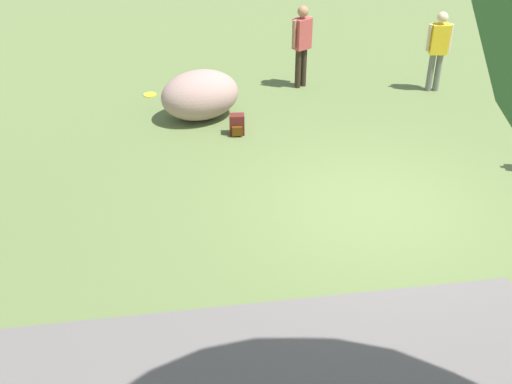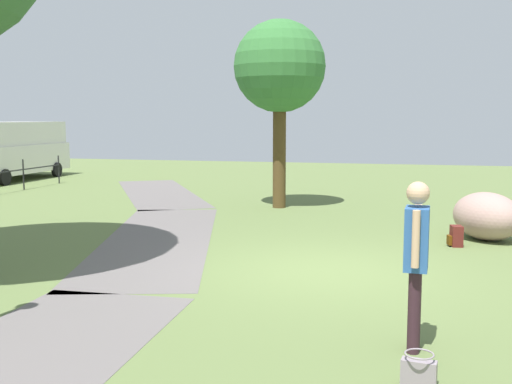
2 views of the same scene
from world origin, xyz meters
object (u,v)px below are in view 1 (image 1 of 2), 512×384
at_px(lawn_boulder, 200,95).
at_px(man_near_boulder, 438,46).
at_px(passerby_on_path, 302,40).
at_px(frisbee_on_grass, 150,95).
at_px(backpack_by_boulder, 237,125).

distance_m(lawn_boulder, man_near_boulder, 5.16).
bearing_deg(passerby_on_path, lawn_boulder, 44.51).
distance_m(man_near_boulder, passerby_on_path, 2.87).
relative_size(passerby_on_path, frisbee_on_grass, 6.46).
relative_size(man_near_boulder, backpack_by_boulder, 4.32).
distance_m(lawn_boulder, backpack_by_boulder, 1.09).
bearing_deg(passerby_on_path, frisbee_on_grass, 15.57).
xyz_separation_m(lawn_boulder, backpack_by_boulder, (-0.83, 0.64, -0.29)).
bearing_deg(frisbee_on_grass, backpack_by_boulder, 143.45).
height_order(passerby_on_path, frisbee_on_grass, passerby_on_path).
bearing_deg(passerby_on_path, man_near_boulder, -177.13).
height_order(man_near_boulder, passerby_on_path, passerby_on_path).
distance_m(lawn_boulder, frisbee_on_grass, 1.69).
height_order(lawn_boulder, backpack_by_boulder, lawn_boulder).
bearing_deg(lawn_boulder, backpack_by_boulder, 142.21).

